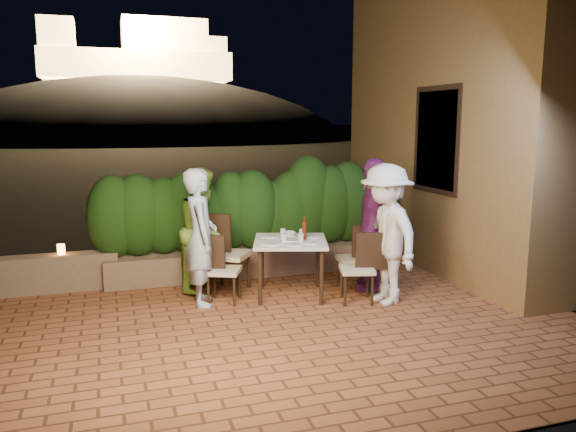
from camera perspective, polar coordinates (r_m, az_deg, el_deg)
name	(u,v)px	position (r m, az deg, el deg)	size (l,w,h in m)	color
ground	(284,331)	(6.35, -0.41, -11.61)	(400.00, 400.00, 0.00)	black
terrace_floor	(271,321)	(6.82, -1.70, -10.57)	(7.00, 6.00, 0.15)	brown
building_wall	(465,106)	(9.34, 17.54, 10.61)	(1.60, 5.00, 5.00)	olive
window_pane	(438,140)	(8.49, 14.99, 7.47)	(0.08, 1.00, 1.40)	black
window_frame	(437,140)	(8.49, 14.93, 7.48)	(0.06, 1.15, 1.55)	black
planter	(251,261)	(8.44, -3.83, -4.59)	(4.20, 0.55, 0.40)	brown
hedge	(250,212)	(8.29, -3.88, 0.43)	(4.00, 0.70, 1.10)	#16350E
parapet	(32,275)	(8.26, -24.54, -5.45)	(2.20, 0.30, 0.50)	brown
hill	(142,175)	(66.05, -14.59, 4.06)	(52.00, 40.00, 22.00)	black
fortress	(136,43)	(66.25, -15.15, 16.63)	(26.00, 8.00, 8.00)	#FFCC7A
dining_table	(290,268)	(7.38, 0.24, -5.30)	(0.93, 0.93, 0.75)	white
plate_nw	(271,244)	(7.05, -1.70, -2.83)	(0.24, 0.24, 0.01)	white
plate_sw	(270,236)	(7.50, -1.86, -2.06)	(0.23, 0.23, 0.01)	white
plate_ne	(310,243)	(7.11, 2.29, -2.73)	(0.20, 0.20, 0.01)	white
plate_se	(312,237)	(7.48, 2.48, -2.10)	(0.21, 0.21, 0.01)	white
plate_centre	(291,240)	(7.27, 0.34, -2.43)	(0.24, 0.24, 0.01)	white
plate_front	(295,244)	(7.01, 0.74, -2.91)	(0.22, 0.22, 0.01)	white
glass_nw	(284,238)	(7.16, -0.39, -2.23)	(0.06, 0.06, 0.11)	silver
glass_sw	(283,233)	(7.44, -0.52, -1.73)	(0.07, 0.07, 0.12)	silver
glass_ne	(301,238)	(7.16, 1.33, -2.22)	(0.06, 0.06, 0.11)	silver
glass_se	(302,233)	(7.42, 1.41, -1.77)	(0.07, 0.07, 0.12)	silver
beer_bottle	(304,228)	(7.31, 1.66, -1.21)	(0.06, 0.06, 0.30)	#55200E
bowl	(289,234)	(7.57, 0.06, -1.81)	(0.19, 0.19, 0.05)	white
chair_left_front	(224,269)	(7.16, -6.54, -5.37)	(0.40, 0.40, 0.86)	black
chair_left_back	(229,253)	(7.59, -5.97, -3.74)	(0.49, 0.49, 1.05)	black
chair_right_front	(357,268)	(7.16, 7.02, -5.23)	(0.42, 0.42, 0.90)	black
chair_right_back	(353,258)	(7.66, 6.65, -4.24)	(0.42, 0.42, 0.90)	black
diner_blue	(201,237)	(7.04, -8.88, -2.13)	(0.62, 0.41, 1.71)	#AECAE0
diner_green	(203,229)	(7.63, -8.63, -1.36)	(0.81, 0.63, 1.67)	#8AC23C
diner_white	(385,234)	(7.10, 9.87, -1.84)	(1.14, 0.65, 1.76)	white
diner_purple	(374,224)	(7.64, 8.68, -0.85)	(1.05, 0.44, 1.80)	#6E2468
parapet_lamp	(61,249)	(8.15, -22.06, -3.16)	(0.10, 0.10, 0.14)	orange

